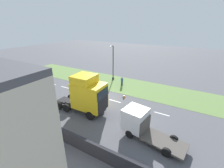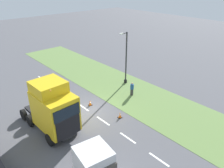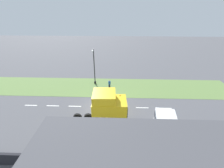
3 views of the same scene
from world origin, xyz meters
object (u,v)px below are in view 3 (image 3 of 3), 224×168
Objects in this scene: pedestrian at (109,84)px; traffic_cone_lead at (99,102)px; flatbed_truck at (169,124)px; lorry_cab at (107,111)px; lamp_post at (94,69)px; traffic_cone_trailing at (124,100)px.

pedestrian reaches higher than traffic_cone_lead.
traffic_cone_lead is at bearing 64.98° from flatbed_truck.
lorry_cab is 1.05× the size of lamp_post.
lamp_post is 11.09× the size of traffic_cone_lead.
flatbed_truck is at bearing 81.68° from lorry_cab.
lamp_post is at bearing -167.41° from lorry_cab.
lamp_post is (-12.06, -9.73, 1.49)m from flatbed_truck.
lamp_post reaches higher than lorry_cab.
flatbed_truck reaches higher than traffic_cone_trailing.
traffic_cone_trailing is (4.09, 2.36, -0.46)m from pedestrian.
lamp_post is (-11.35, -3.00, 0.54)m from lorry_cab.
traffic_cone_lead is at bearing 12.30° from lamp_post.
lorry_cab is 11.65× the size of traffic_cone_trailing.
lorry_cab is 11.75m from lamp_post.
lorry_cab reaches higher than traffic_cone_trailing.
pedestrian is at bearing 164.68° from traffic_cone_lead.
lamp_post is 4.18× the size of pedestrian.
flatbed_truck is at bearing 56.33° from traffic_cone_lead.
flatbed_truck is 12.53m from pedestrian.
lamp_post is at bearing 47.53° from flatbed_truck.
pedestrian is 5.05m from traffic_cone_lead.
lorry_cab is 11.65× the size of traffic_cone_lead.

